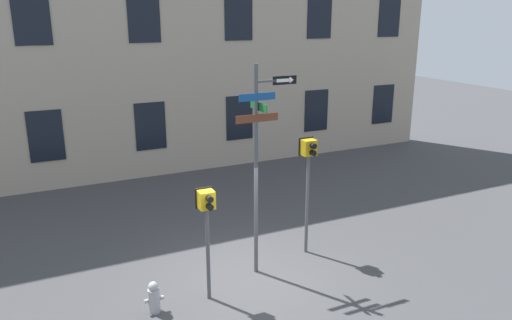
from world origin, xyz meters
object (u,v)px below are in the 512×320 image
street_sign_pole (259,154)px  pedestrian_signal_right (308,165)px  pedestrian_signal_left (207,215)px  fire_hydrant (154,297)px

street_sign_pole → pedestrian_signal_right: bearing=13.8°
pedestrian_signal_left → pedestrian_signal_right: size_ratio=0.83×
street_sign_pole → pedestrian_signal_left: 1.80m
pedestrian_signal_left → pedestrian_signal_right: pedestrian_signal_right is taller
street_sign_pole → pedestrian_signal_left: (-1.43, -0.59, -0.93)m
pedestrian_signal_right → fire_hydrant: size_ratio=4.39×
street_sign_pole → fire_hydrant: street_sign_pole is taller
street_sign_pole → pedestrian_signal_left: size_ratio=1.96×
pedestrian_signal_right → street_sign_pole: bearing=-166.2°
street_sign_pole → pedestrian_signal_right: size_ratio=1.62×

